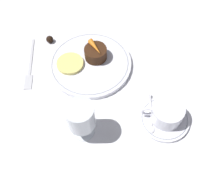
% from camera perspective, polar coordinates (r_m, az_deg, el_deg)
% --- Properties ---
extents(ground_plane, '(3.00, 3.00, 0.00)m').
position_cam_1_polar(ground_plane, '(0.77, -3.89, 3.22)').
color(ground_plane, white).
extents(dinner_plate, '(0.25, 0.25, 0.01)m').
position_cam_1_polar(dinner_plate, '(0.80, -4.77, 7.06)').
color(dinner_plate, white).
rests_on(dinner_plate, ground_plane).
extents(saucer, '(0.13, 0.13, 0.01)m').
position_cam_1_polar(saucer, '(0.71, 11.33, -4.90)').
color(saucer, white).
rests_on(saucer, ground_plane).
extents(coffee_cup, '(0.11, 0.08, 0.05)m').
position_cam_1_polar(coffee_cup, '(0.69, 11.89, -3.51)').
color(coffee_cup, white).
rests_on(coffee_cup, saucer).
extents(spoon, '(0.02, 0.12, 0.00)m').
position_cam_1_polar(spoon, '(0.70, 8.47, -4.53)').
color(spoon, silver).
rests_on(spoon, saucer).
extents(wine_glass, '(0.07, 0.07, 0.12)m').
position_cam_1_polar(wine_glass, '(0.62, -6.81, -4.71)').
color(wine_glass, silver).
rests_on(wine_glass, ground_plane).
extents(fork, '(0.04, 0.19, 0.01)m').
position_cam_1_polar(fork, '(0.83, -17.48, 5.74)').
color(fork, silver).
rests_on(fork, ground_plane).
extents(dessert_cake, '(0.07, 0.07, 0.04)m').
position_cam_1_polar(dessert_cake, '(0.79, -3.74, 9.30)').
color(dessert_cake, '#381E0F').
rests_on(dessert_cake, dinner_plate).
extents(carrot_garnish, '(0.05, 0.06, 0.02)m').
position_cam_1_polar(carrot_garnish, '(0.77, -3.85, 10.57)').
color(carrot_garnish, orange).
rests_on(carrot_garnish, dessert_cake).
extents(pineapple_slice, '(0.08, 0.08, 0.01)m').
position_cam_1_polar(pineapple_slice, '(0.79, -9.10, 6.98)').
color(pineapple_slice, '#EFE075').
rests_on(pineapple_slice, dinner_plate).
extents(chocolate_truffle, '(0.02, 0.02, 0.02)m').
position_cam_1_polar(chocolate_truffle, '(0.88, -13.40, 11.91)').
color(chocolate_truffle, black).
rests_on(chocolate_truffle, ground_plane).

